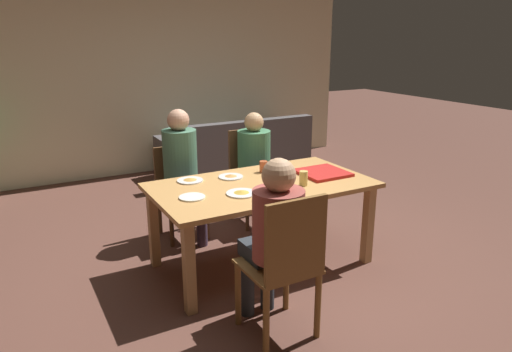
% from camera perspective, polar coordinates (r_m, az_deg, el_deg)
% --- Properties ---
extents(ground_plane, '(20.00, 20.00, 0.00)m').
position_cam_1_polar(ground_plane, '(4.19, 0.67, -10.52)').
color(ground_plane, brown).
extents(back_wall, '(6.43, 0.12, 2.98)m').
position_cam_1_polar(back_wall, '(6.87, -13.67, 12.78)').
color(back_wall, beige).
rests_on(back_wall, ground).
extents(dining_table, '(1.81, 1.00, 0.74)m').
position_cam_1_polar(dining_table, '(3.93, 0.71, -2.10)').
color(dining_table, tan).
rests_on(dining_table, ground).
extents(chair_0, '(0.45, 0.44, 1.01)m').
position_cam_1_polar(chair_0, '(3.01, 3.62, -10.53)').
color(chair_0, brown).
rests_on(chair_0, ground).
extents(person_0, '(0.33, 0.48, 1.21)m').
position_cam_1_polar(person_0, '(3.04, 2.20, -6.51)').
color(person_0, '#2C3137').
rests_on(person_0, ground).
extents(chair_1, '(0.42, 0.42, 0.88)m').
position_cam_1_polar(chair_1, '(4.67, -9.37, -1.25)').
color(chair_1, brown).
rests_on(chair_1, ground).
extents(person_1, '(0.32, 0.50, 1.27)m').
position_cam_1_polar(person_1, '(4.48, -8.94, 1.35)').
color(person_1, '#443448').
rests_on(person_1, ground).
extents(chair_2, '(0.41, 0.41, 0.97)m').
position_cam_1_polar(chair_2, '(4.95, -0.76, 0.66)').
color(chair_2, brown).
rests_on(chair_2, ground).
extents(person_2, '(0.34, 0.52, 1.17)m').
position_cam_1_polar(person_2, '(4.78, 0.09, 1.99)').
color(person_2, '#382C49').
rests_on(person_2, ground).
extents(pizza_box_0, '(0.40, 0.40, 0.03)m').
position_cam_1_polar(pizza_box_0, '(4.19, 8.09, 0.39)').
color(pizza_box_0, red).
rests_on(pizza_box_0, dining_table).
extents(plate_0, '(0.20, 0.20, 0.01)m').
position_cam_1_polar(plate_0, '(3.59, -7.77, -2.56)').
color(plate_0, white).
rests_on(plate_0, dining_table).
extents(plate_1, '(0.21, 0.21, 0.03)m').
position_cam_1_polar(plate_1, '(4.06, -3.08, -0.05)').
color(plate_1, white).
rests_on(plate_1, dining_table).
extents(plate_2, '(0.24, 0.24, 0.03)m').
position_cam_1_polar(plate_2, '(3.64, -1.78, -2.06)').
color(plate_2, white).
rests_on(plate_2, dining_table).
extents(plate_3, '(0.22, 0.22, 0.03)m').
position_cam_1_polar(plate_3, '(3.99, -8.01, -0.50)').
color(plate_3, white).
rests_on(plate_3, dining_table).
extents(drinking_glass_0, '(0.07, 0.07, 0.10)m').
position_cam_1_polar(drinking_glass_0, '(4.21, 0.92, 1.15)').
color(drinking_glass_0, '#BA5330').
rests_on(drinking_glass_0, dining_table).
extents(drinking_glass_1, '(0.07, 0.07, 0.12)m').
position_cam_1_polar(drinking_glass_1, '(3.85, 5.79, -0.29)').
color(drinking_glass_1, '#E3C366').
rests_on(drinking_glass_1, dining_table).
extents(couch, '(2.13, 0.84, 0.80)m').
position_cam_1_polar(couch, '(6.75, -2.48, 2.69)').
color(couch, '#524F50').
rests_on(couch, ground).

